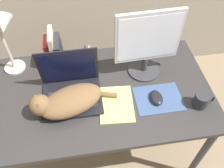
% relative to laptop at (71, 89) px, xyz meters
% --- Properties ---
extents(desk, '(1.32, 0.75, 0.74)m').
position_rel_laptop_xyz_m(desk, '(0.16, -0.00, -0.13)').
color(desk, '#2D2B2B').
rests_on(desk, ground_plane).
extents(laptop, '(0.34, 0.27, 0.28)m').
position_rel_laptop_xyz_m(laptop, '(0.00, 0.00, 0.00)').
color(laptop, black).
rests_on(laptop, desk).
extents(cat, '(0.48, 0.29, 0.15)m').
position_rel_laptop_xyz_m(cat, '(-0.03, -0.09, 0.01)').
color(cat, brown).
rests_on(cat, desk).
extents(external_monitor, '(0.38, 0.20, 0.43)m').
position_rel_laptop_xyz_m(external_monitor, '(0.46, 0.12, 0.17)').
color(external_monitor, '#333338').
rests_on(external_monitor, desk).
extents(mousepad, '(0.27, 0.21, 0.00)m').
position_rel_laptop_xyz_m(mousepad, '(0.49, -0.11, -0.05)').
color(mousepad, '#384C75').
rests_on(mousepad, desk).
extents(computer_mouse, '(0.07, 0.11, 0.03)m').
position_rel_laptop_xyz_m(computer_mouse, '(0.48, -0.11, -0.03)').
color(computer_mouse, black).
rests_on(computer_mouse, mousepad).
extents(book_row, '(0.10, 0.17, 0.25)m').
position_rel_laptop_xyz_m(book_row, '(-0.08, 0.28, 0.05)').
color(book_row, maroon).
rests_on(book_row, desk).
extents(desk_lamp, '(0.17, 0.17, 0.43)m').
position_rel_laptop_xyz_m(desk_lamp, '(-0.32, 0.24, 0.23)').
color(desk_lamp, beige).
rests_on(desk_lamp, desk).
extents(notepad, '(0.21, 0.27, 0.01)m').
position_rel_laptop_xyz_m(notepad, '(0.24, -0.11, -0.05)').
color(notepad, '#E5DB6B').
rests_on(notepad, desk).
extents(webcam, '(0.06, 0.06, 0.08)m').
position_rel_laptop_xyz_m(webcam, '(0.13, 0.33, -0.00)').
color(webcam, '#232328').
rests_on(webcam, desk).
extents(mug, '(0.12, 0.08, 0.09)m').
position_rel_laptop_xyz_m(mug, '(0.71, -0.18, -0.01)').
color(mug, '#28282D').
rests_on(mug, desk).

